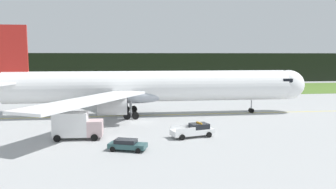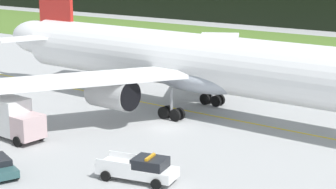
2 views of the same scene
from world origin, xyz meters
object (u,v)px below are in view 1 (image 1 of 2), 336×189
at_px(staff_car, 127,144).
at_px(apron_cone, 177,129).
at_px(ops_pickup_truck, 194,130).
at_px(airliner, 146,87).
at_px(catering_truck, 76,125).

height_order(staff_car, apron_cone, staff_car).
distance_m(ops_pickup_truck, staff_car, 10.37).
bearing_deg(apron_cone, ops_pickup_truck, -65.78).
xyz_separation_m(airliner, ops_pickup_truck, (4.88, -17.62, -4.20)).
height_order(airliner, apron_cone, airliner).
distance_m(ops_pickup_truck, catering_truck, 15.31).
distance_m(airliner, apron_cone, 15.04).
xyz_separation_m(ops_pickup_truck, catering_truck, (-15.25, 1.02, 0.93)).
xyz_separation_m(catering_truck, apron_cone, (13.57, 2.70, -1.46)).
bearing_deg(apron_cone, airliner, 102.98).
relative_size(ops_pickup_truck, staff_car, 1.30).
bearing_deg(airliner, ops_pickup_truck, -74.53).
relative_size(catering_truck, apron_cone, 8.22).
bearing_deg(catering_truck, apron_cone, 11.25).
distance_m(catering_truck, apron_cone, 13.92).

